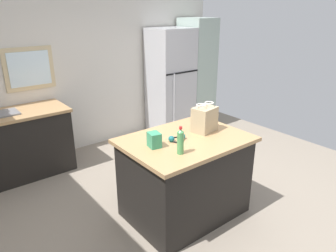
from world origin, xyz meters
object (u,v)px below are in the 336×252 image
refrigerator (171,82)px  tall_cabinet (196,74)px  bottle (180,141)px  ear_defenders (177,138)px  small_box (154,140)px  kitchen_island (185,177)px  shopping_bag (204,119)px

refrigerator → tall_cabinet: 0.64m
refrigerator → bottle: refrigerator is taller
ear_defenders → refrigerator: bearing=52.8°
ear_defenders → small_box: bearing=176.7°
tall_cabinet → bottle: tall_cabinet is taller
kitchen_island → bottle: bottle is taller
small_box → shopping_bag: bearing=0.1°
small_box → ear_defenders: small_box is taller
kitchen_island → shopping_bag: bearing=6.1°
small_box → ear_defenders: bearing=-3.3°
kitchen_island → ear_defenders: bearing=171.9°
ear_defenders → kitchen_island: bearing=-8.1°
tall_cabinet → shopping_bag: tall_cabinet is taller
refrigerator → small_box: 2.76m
tall_cabinet → ear_defenders: 3.02m
bottle → shopping_bag: bearing=25.4°
bottle → kitchen_island: bearing=40.8°
refrigerator → shopping_bag: size_ratio=5.87×
tall_cabinet → ear_defenders: bearing=-136.9°
shopping_bag → small_box: shopping_bag is taller
tall_cabinet → small_box: (-2.49, -2.05, -0.02)m
tall_cabinet → small_box: bearing=-140.5°
small_box → ear_defenders: 0.28m
kitchen_island → bottle: bearing=-139.2°
kitchen_island → shopping_bag: size_ratio=4.07×
refrigerator → tall_cabinet: tall_cabinet is taller
refrigerator → ear_defenders: bearing=-127.2°
kitchen_island → small_box: 0.66m
kitchen_island → refrigerator: 2.59m
kitchen_island → tall_cabinet: bearing=44.7°
small_box → tall_cabinet: bearing=39.5°
kitchen_island → bottle: size_ratio=4.79×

